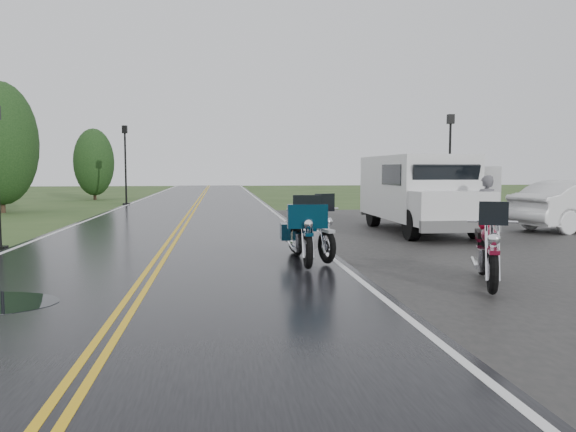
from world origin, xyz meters
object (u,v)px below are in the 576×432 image
Objects in this scene: van_white at (412,197)px; lamp_post_far_right at (450,163)px; motorcycle_red at (493,253)px; motorcycle_silver at (327,232)px; motorcycle_teal at (308,235)px; person_at_van at (485,210)px; lamp_post_far_left at (126,165)px.

lamp_post_far_right is at bearing 61.78° from van_white.
motorcycle_red and motorcycle_silver have the same top height.
person_at_van is at bearing 35.36° from motorcycle_teal.
motorcycle_teal is 0.39× the size of van_white.
lamp_post_far_right reaches higher than lamp_post_far_left.
motorcycle_teal is 23.04m from lamp_post_far_left.
motorcycle_silver is 16.41m from lamp_post_far_right.
lamp_post_far_right reaches higher than van_white.
lamp_post_far_left is at bearing 120.77° from van_white.
motorcycle_silver is at bearing -70.69° from lamp_post_far_left.
motorcycle_red is 0.98× the size of motorcycle_teal.
motorcycle_teal reaches higher than motorcycle_red.
lamp_post_far_right is (5.38, 10.18, 1.06)m from van_white.
lamp_post_far_left is (-9.49, 24.46, 1.55)m from motorcycle_red.
van_white is (3.13, 3.75, 0.54)m from motorcycle_silver.
lamp_post_far_right reaches higher than motorcycle_red.
motorcycle_red is at bearing -99.54° from van_white.
person_at_van is at bearing 86.07° from motorcycle_red.
motorcycle_red is at bearing -110.82° from lamp_post_far_right.
lamp_post_far_left is at bearing 95.05° from motorcycle_silver.
motorcycle_red is at bearing 56.70° from person_at_van.
motorcycle_silver is 0.38× the size of van_white.
motorcycle_red is 26.28m from lamp_post_far_left.
van_white is 1.98m from person_at_van.
motorcycle_silver is 0.52× the size of lamp_post_far_right.
lamp_post_far_left is (-12.42, 18.24, 1.35)m from person_at_van.
motorcycle_teal is 0.55× the size of lamp_post_far_left.
motorcycle_silver is at bearing 51.91° from motorcycle_teal.
motorcycle_red is 3.58m from motorcycle_teal.
lamp_post_far_right is at bearing -24.76° from lamp_post_far_left.
lamp_post_far_left is at bearing 155.24° from lamp_post_far_right.
motorcycle_teal is 1.02× the size of motorcycle_silver.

